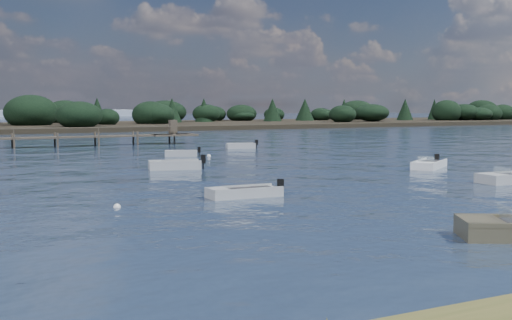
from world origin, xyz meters
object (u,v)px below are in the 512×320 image
tender_far_grey_b (241,147)px  tender_far_white (181,155)px  dinghy_mid_white_b (429,166)px  dinghy_mid_grey (244,194)px  dinghy_extra_a (175,167)px

tender_far_grey_b → tender_far_white: 11.10m
dinghy_mid_white_b → tender_far_grey_b: dinghy_mid_white_b is taller
dinghy_mid_white_b → dinghy_mid_grey: dinghy_mid_white_b is taller
dinghy_mid_white_b → dinghy_extra_a: dinghy_extra_a is taller
dinghy_extra_a → dinghy_mid_white_b: bearing=-23.9°
dinghy_mid_white_b → dinghy_mid_grey: bearing=-158.8°
dinghy_extra_a → tender_far_grey_b: dinghy_extra_a is taller
tender_far_white → dinghy_extra_a: bearing=-112.4°
dinghy_mid_white_b → tender_far_white: bearing=124.5°
tender_far_grey_b → tender_far_white: size_ratio=1.08×
dinghy_mid_grey → dinghy_mid_white_b: bearing=21.2°
tender_far_white → dinghy_mid_white_b: bearing=-55.5°
dinghy_mid_white_b → tender_far_white: 21.23m
dinghy_mid_white_b → tender_far_grey_b: (-3.18, 24.18, 0.01)m
dinghy_mid_grey → tender_far_grey_b: (14.56, 31.06, 0.02)m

